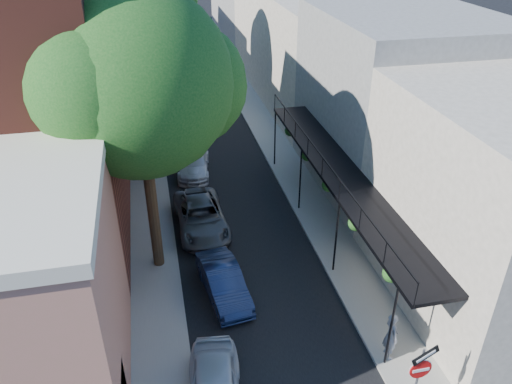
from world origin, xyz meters
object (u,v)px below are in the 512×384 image
oak_mid (145,51)px  parked_car_d (194,162)px  parked_car_b (223,282)px  parked_car_e (186,129)px  oak_near (150,84)px  sign_post (420,372)px  pedestrian (391,336)px  parked_car_c (201,216)px

oak_mid → parked_car_d: (2.02, 0.03, -6.44)m
oak_mid → parked_car_b: size_ratio=2.64×
parked_car_b → parked_car_e: (0.00, 15.45, 0.03)m
oak_near → sign_post: bearing=-54.9°
sign_post → pedestrian: size_ratio=1.65×
pedestrian → parked_car_b: bearing=49.2°
parked_car_c → parked_car_e: (0.29, 10.63, -0.01)m
parked_car_c → sign_post: bearing=-69.1°
oak_near → pedestrian: bearing=-45.4°
oak_near → parked_car_e: size_ratio=2.92×
sign_post → oak_mid: size_ratio=0.29×
sign_post → parked_car_e: sign_post is taller
sign_post → parked_car_d: (-4.56, 17.29, -1.42)m
oak_near → oak_mid: 8.01m
oak_near → oak_mid: bearing=90.4°
parked_car_b → parked_car_e: parked_car_e is taller
parked_car_d → pedestrian: pedestrian is taller
oak_mid → parked_car_c: size_ratio=2.10×
sign_post → pedestrian: bearing=80.8°
parked_car_d → pedestrian: (4.93, -14.99, 0.42)m
parked_car_e → pedestrian: (4.93, -19.76, 0.36)m
oak_mid → parked_car_d: 6.75m
parked_car_c → parked_car_e: size_ratio=1.24×
oak_mid → pedestrian: bearing=-65.1°
parked_car_c → pedestrian: pedestrian is taller
parked_car_e → pedestrian: 20.37m
parked_car_b → oak_mid: bearing=93.0°
parked_car_d → pedestrian: bearing=-64.3°
oak_mid → parked_car_c: oak_mid is taller
parked_car_c → parked_car_e: parked_car_c is taller
sign_post → parked_car_d: bearing=104.8°
pedestrian → oak_near: bearing=45.0°
oak_mid → parked_car_e: 8.24m
parked_car_b → sign_post: bearing=-63.1°
oak_near → pedestrian: 11.97m
oak_near → parked_car_e: (1.97, 12.77, -7.21)m
sign_post → parked_car_c: size_ratio=0.62×
parked_car_c → pedestrian: bearing=-62.4°
parked_car_b → parked_car_d: 10.68m
sign_post → parked_car_d: size_ratio=0.71×
parked_car_d → pedestrian: 15.79m
sign_post → pedestrian: (0.37, 2.30, -1.01)m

